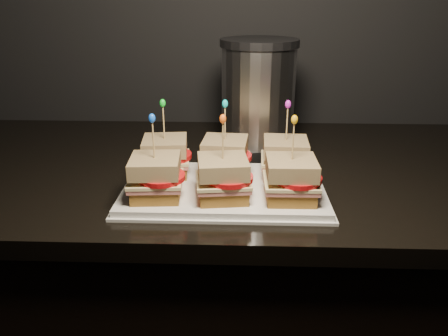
{
  "coord_description": "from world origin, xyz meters",
  "views": [
    {
      "loc": [
        -0.64,
        0.68,
        1.3
      ],
      "look_at": [
        -0.67,
        1.48,
        0.98
      ],
      "focal_mm": 35.0,
      "sensor_mm": 36.0,
      "label": 1
    }
  ],
  "objects": [
    {
      "name": "sandwich_1_tomato",
      "position": [
        -0.66,
        1.53,
        0.99
      ],
      "size": [
        0.09,
        0.09,
        0.01
      ],
      "primitive_type": "cylinder",
      "color": "red",
      "rests_on": "sandwich_1_cheese"
    },
    {
      "name": "sandwich_0_bread_bot",
      "position": [
        -0.79,
        1.54,
        0.95
      ],
      "size": [
        0.1,
        0.1,
        0.02
      ],
      "primitive_type": "cube",
      "rotation": [
        0.0,
        0.0,
        0.1
      ],
      "color": "brown",
      "rests_on": "platter"
    },
    {
      "name": "sandwich_5_bread_bot",
      "position": [
        -0.54,
        1.42,
        0.95
      ],
      "size": [
        0.09,
        0.09,
        0.02
      ],
      "primitive_type": "cube",
      "rotation": [
        0.0,
        0.0,
        0.01
      ],
      "color": "brown",
      "rests_on": "platter"
    },
    {
      "name": "appliance",
      "position": [
        -0.59,
        1.74,
        1.06
      ],
      "size": [
        0.21,
        0.18,
        0.28
      ],
      "primitive_type": null,
      "color": "silver",
      "rests_on": "granite_slab"
    },
    {
      "name": "sandwich_5_ham",
      "position": [
        -0.54,
        1.42,
        0.97
      ],
      "size": [
        0.1,
        0.09,
        0.01
      ],
      "primitive_type": "cube",
      "rotation": [
        0.0,
        0.0,
        0.01
      ],
      "color": "#BD5B5B",
      "rests_on": "sandwich_5_bread_bot"
    },
    {
      "name": "sandwich_0_bread_top",
      "position": [
        -0.79,
        1.54,
        1.01
      ],
      "size": [
        0.1,
        0.1,
        0.03
      ],
      "primitive_type": "cube",
      "rotation": [
        0.0,
        0.0,
        0.1
      ],
      "color": "#53300E",
      "rests_on": "sandwich_0_tomato"
    },
    {
      "name": "sandwich_2_bread_bot",
      "position": [
        -0.54,
        1.54,
        0.95
      ],
      "size": [
        0.09,
        0.09,
        0.02
      ],
      "primitive_type": "cube",
      "rotation": [
        0.0,
        0.0,
        -0.04
      ],
      "color": "brown",
      "rests_on": "platter"
    },
    {
      "name": "sandwich_1_bread_bot",
      "position": [
        -0.67,
        1.54,
        0.95
      ],
      "size": [
        0.1,
        0.1,
        0.02
      ],
      "primitive_type": "cube",
      "rotation": [
        0.0,
        0.0,
        -0.09
      ],
      "color": "brown",
      "rests_on": "platter"
    },
    {
      "name": "sandwich_3_bread_top",
      "position": [
        -0.79,
        1.42,
        1.01
      ],
      "size": [
        0.1,
        0.1,
        0.03
      ],
      "primitive_type": "cube",
      "rotation": [
        0.0,
        0.0,
        0.07
      ],
      "color": "#53300E",
      "rests_on": "sandwich_3_tomato"
    },
    {
      "name": "platter",
      "position": [
        -0.67,
        1.48,
        0.93
      ],
      "size": [
        0.4,
        0.25,
        0.02
      ],
      "primitive_type": "cube",
      "color": "white",
      "rests_on": "granite_slab"
    },
    {
      "name": "appliance_base",
      "position": [
        -0.59,
        1.74,
        0.94
      ],
      "size": [
        0.25,
        0.23,
        0.03
      ],
      "primitive_type": "cube",
      "rotation": [
        0.0,
        0.0,
        0.25
      ],
      "color": "#262628",
      "rests_on": "granite_slab"
    },
    {
      "name": "sandwich_3_bread_bot",
      "position": [
        -0.79,
        1.42,
        0.95
      ],
      "size": [
        0.09,
        0.09,
        0.02
      ],
      "primitive_type": "cube",
      "rotation": [
        0.0,
        0.0,
        0.07
      ],
      "color": "brown",
      "rests_on": "platter"
    },
    {
      "name": "sandwich_3_cheese",
      "position": [
        -0.79,
        1.42,
        0.98
      ],
      "size": [
        0.11,
        0.1,
        0.01
      ],
      "primitive_type": "cube",
      "rotation": [
        0.0,
        0.0,
        0.07
      ],
      "color": "beige",
      "rests_on": "sandwich_3_ham"
    },
    {
      "name": "sandwich_5_bread_top",
      "position": [
        -0.54,
        1.42,
        1.01
      ],
      "size": [
        0.09,
        0.09,
        0.03
      ],
      "primitive_type": "cube",
      "rotation": [
        0.0,
        0.0,
        0.01
      ],
      "color": "#53300E",
      "rests_on": "sandwich_5_tomato"
    },
    {
      "name": "granite_slab",
      "position": [
        -0.37,
        1.65,
        0.91
      ],
      "size": [
        2.22,
        0.73,
        0.04
      ],
      "primitive_type": "cube",
      "color": "black",
      "rests_on": "cabinet"
    },
    {
      "name": "sandwich_2_pick",
      "position": [
        -0.54,
        1.54,
        1.05
      ],
      "size": [
        0.0,
        0.0,
        0.09
      ],
      "primitive_type": "cylinder",
      "color": "tan",
      "rests_on": "sandwich_2_bread_top"
    },
    {
      "name": "sandwich_0_tomato",
      "position": [
        -0.78,
        1.53,
        0.99
      ],
      "size": [
        0.09,
        0.09,
        0.01
      ],
      "primitive_type": "cylinder",
      "color": "red",
      "rests_on": "sandwich_0_cheese"
    },
    {
      "name": "sandwich_1_ham",
      "position": [
        -0.67,
        1.54,
        0.97
      ],
      "size": [
        0.1,
        0.1,
        0.01
      ],
      "primitive_type": "cube",
      "rotation": [
        0.0,
        0.0,
        -0.09
      ],
      "color": "#BD5B5B",
      "rests_on": "sandwich_1_bread_bot"
    },
    {
      "name": "cabinet",
      "position": [
        -0.37,
        1.65,
        0.44
      ],
      "size": [
        2.18,
        0.69,
        0.89
      ],
      "primitive_type": "cube",
      "color": "black",
      "rests_on": "ground"
    },
    {
      "name": "sandwich_3_frill",
      "position": [
        -0.79,
        1.42,
        1.1
      ],
      "size": [
        0.01,
        0.01,
        0.02
      ],
      "primitive_type": "ellipsoid",
      "color": "blue",
      "rests_on": "sandwich_3_pick"
    },
    {
      "name": "sandwich_4_tomato",
      "position": [
        -0.66,
        1.42,
        0.99
      ],
      "size": [
        0.09,
        0.09,
        0.01
      ],
      "primitive_type": "cylinder",
      "color": "red",
      "rests_on": "sandwich_4_cheese"
    },
    {
      "name": "sandwich_4_bread_top",
      "position": [
        -0.67,
        1.42,
        1.01
      ],
      "size": [
        0.1,
        0.1,
        0.03
      ],
      "primitive_type": "cube",
      "rotation": [
        0.0,
        0.0,
        0.13
      ],
      "color": "#53300E",
      "rests_on": "sandwich_4_tomato"
    },
    {
      "name": "platter_rim",
      "position": [
        -0.67,
        1.48,
        0.93
      ],
      "size": [
        0.41,
        0.26,
        0.01
      ],
      "primitive_type": "cube",
      "color": "white",
      "rests_on": "granite_slab"
    },
    {
      "name": "appliance_body",
      "position": [
        -0.59,
        1.74,
        1.07
      ],
      "size": [
        0.18,
        0.18,
        0.23
      ],
      "primitive_type": "cylinder",
      "color": "silver",
      "rests_on": "appliance_base"
    },
    {
      "name": "sandwich_2_ham",
      "position": [
        -0.54,
        1.54,
        0.97
      ],
      "size": [
        0.1,
        0.1,
        0.01
      ],
      "primitive_type": "cube",
      "rotation": [
        0.0,
        0.0,
        -0.04
      ],
      "color": "#BD5B5B",
      "rests_on": "sandwich_2_bread_bot"
    },
    {
      "name": "sandwich_1_cheese",
      "position": [
        -0.67,
        1.54,
        0.98
      ],
      "size": [
        0.11,
        0.1,
        0.01
      ],
      "primitive_type": "cube",
      "rotation": [
        0.0,
        0.0,
        -0.09
      ],
      "color": "beige",
      "rests_on": "sandwich_1_ham"
    },
    {
      "name": "appliance_lid",
      "position": [
        -0.59,
        1.74,
        1.19
      ],
      "size": [
        0.19,
        0.19,
        0.02
      ],
      "primitive_type": "cylinder",
      "color": "#262628",
      "rests_on": "appliance_body"
    },
    {
      "name": "sandwich_1_bread_top",
      "position": [
        -0.67,
        1.54,
        1.01
      ],
      "size": [
        0.1,
        0.1,
        0.03
      ],
      "primitive_type": "cube",
      "rotation": [
        0.0,
        0.0,
        -0.09
      ],
      "color": "#53300E",
      "rests_on": "sandwich_1_tomato"
    },
    {
      "name": "sandwich_5_tomato",
      "position": [
        -0.53,
        1.42,
        0.99
      ],
      "size": [
        0.09,
        0.09,
        0.01
      ],
      "primitive_type": "cylinder",
      "color": "red",
      "rests_on": "sandwich_5_cheese"
    },
    {
      "name": "sandwich_5_frill",
      "position": [
        -0.54,
        1.42,
        1.1
      ],
      "size": [
        0.01,
        0.01,
        0.02
      ],
      "primitive_type": "ellipsoid",
      "color": "#ECA812",
      "rests_on": "sandwich_5_pick"
    },
    {
      "name": "sandwich_2_bread_top",
      "position": [
        -0.54,
        1.54,
        1.01
      ],
      "size": [
        0.09,
        0.09,
        0.03
      ],
      "primitive_type": "cube",
      "rotation": [
        0.0,
        0.0,
        -0.04
      ],
      "color": "#53300E",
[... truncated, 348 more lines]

